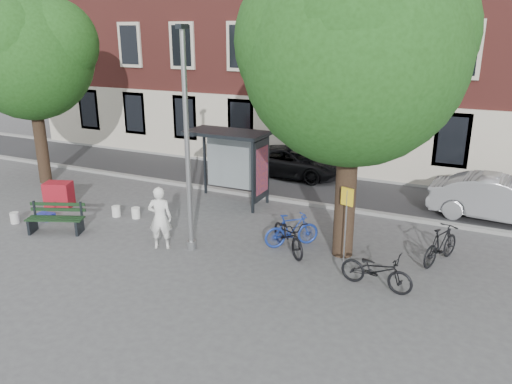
{
  "coord_description": "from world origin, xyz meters",
  "views": [
    {
      "loc": [
        7.33,
        -11.01,
        5.94
      ],
      "look_at": [
        1.26,
        1.64,
        1.4
      ],
      "focal_mm": 35.0,
      "sensor_mm": 36.0,
      "label": 1
    }
  ],
  "objects_px": {
    "bike_a": "(376,270)",
    "car_silver": "(500,199)",
    "bike_b": "(292,230)",
    "bike_d": "(441,245)",
    "bench": "(56,220)",
    "notice_sign": "(347,208)",
    "bike_c": "(288,235)",
    "painter": "(160,218)",
    "bus_shelter": "(238,151)",
    "red_stand": "(59,195)",
    "lamppost": "(188,154)",
    "car_dark": "(291,162)"
  },
  "relations": [
    {
      "from": "bus_shelter",
      "to": "bench",
      "type": "distance_m",
      "value": 6.36
    },
    {
      "from": "bench",
      "to": "red_stand",
      "type": "xyz_separation_m",
      "value": [
        -1.72,
        1.76,
        0.04
      ]
    },
    {
      "from": "bike_b",
      "to": "bike_d",
      "type": "relative_size",
      "value": 0.96
    },
    {
      "from": "bike_d",
      "to": "car_dark",
      "type": "distance_m",
      "value": 9.1
    },
    {
      "from": "painter",
      "to": "bike_a",
      "type": "relative_size",
      "value": 1.02
    },
    {
      "from": "notice_sign",
      "to": "bench",
      "type": "bearing_deg",
      "value": -149.44
    },
    {
      "from": "bike_c",
      "to": "red_stand",
      "type": "xyz_separation_m",
      "value": [
        -8.71,
        -0.02,
        -0.05
      ]
    },
    {
      "from": "bike_d",
      "to": "red_stand",
      "type": "bearing_deg",
      "value": 26.66
    },
    {
      "from": "bus_shelter",
      "to": "bike_b",
      "type": "distance_m",
      "value": 4.36
    },
    {
      "from": "bike_a",
      "to": "notice_sign",
      "type": "xyz_separation_m",
      "value": [
        -1.08,
        1.01,
        1.1
      ]
    },
    {
      "from": "bus_shelter",
      "to": "painter",
      "type": "relative_size",
      "value": 1.56
    },
    {
      "from": "bike_a",
      "to": "bike_b",
      "type": "bearing_deg",
      "value": 70.09
    },
    {
      "from": "lamppost",
      "to": "bus_shelter",
      "type": "relative_size",
      "value": 2.14
    },
    {
      "from": "bike_c",
      "to": "red_stand",
      "type": "distance_m",
      "value": 8.71
    },
    {
      "from": "lamppost",
      "to": "painter",
      "type": "height_order",
      "value": "lamppost"
    },
    {
      "from": "lamppost",
      "to": "bus_shelter",
      "type": "distance_m",
      "value": 4.24
    },
    {
      "from": "car_silver",
      "to": "red_stand",
      "type": "relative_size",
      "value": 4.87
    },
    {
      "from": "bike_a",
      "to": "car_dark",
      "type": "relative_size",
      "value": 0.4
    },
    {
      "from": "lamppost",
      "to": "painter",
      "type": "distance_m",
      "value": 2.06
    },
    {
      "from": "car_dark",
      "to": "notice_sign",
      "type": "distance_m",
      "value": 8.54
    },
    {
      "from": "lamppost",
      "to": "bike_c",
      "type": "height_order",
      "value": "lamppost"
    },
    {
      "from": "bike_d",
      "to": "notice_sign",
      "type": "distance_m",
      "value": 2.78
    },
    {
      "from": "car_silver",
      "to": "notice_sign",
      "type": "distance_m",
      "value": 6.49
    },
    {
      "from": "bus_shelter",
      "to": "bike_d",
      "type": "distance_m",
      "value": 7.51
    },
    {
      "from": "bike_a",
      "to": "red_stand",
      "type": "height_order",
      "value": "bike_a"
    },
    {
      "from": "bike_c",
      "to": "notice_sign",
      "type": "bearing_deg",
      "value": -47.3
    },
    {
      "from": "painter",
      "to": "bench",
      "type": "bearing_deg",
      "value": -18.0
    },
    {
      "from": "lamppost",
      "to": "bike_c",
      "type": "relative_size",
      "value": 3.22
    },
    {
      "from": "notice_sign",
      "to": "bike_d",
      "type": "bearing_deg",
      "value": 44.92
    },
    {
      "from": "bike_b",
      "to": "bike_d",
      "type": "xyz_separation_m",
      "value": [
        3.99,
        0.71,
        0.02
      ]
    },
    {
      "from": "bike_d",
      "to": "notice_sign",
      "type": "bearing_deg",
      "value": 47.5
    },
    {
      "from": "bike_a",
      "to": "bike_d",
      "type": "distance_m",
      "value": 2.46
    },
    {
      "from": "painter",
      "to": "bike_c",
      "type": "relative_size",
      "value": 0.96
    },
    {
      "from": "lamppost",
      "to": "red_stand",
      "type": "bearing_deg",
      "value": 170.7
    },
    {
      "from": "bench",
      "to": "car_silver",
      "type": "bearing_deg",
      "value": 7.2
    },
    {
      "from": "car_silver",
      "to": "notice_sign",
      "type": "bearing_deg",
      "value": 148.85
    },
    {
      "from": "lamppost",
      "to": "bus_shelter",
      "type": "height_order",
      "value": "lamppost"
    },
    {
      "from": "bench",
      "to": "bike_a",
      "type": "height_order",
      "value": "bike_a"
    },
    {
      "from": "painter",
      "to": "car_silver",
      "type": "distance_m",
      "value": 10.89
    },
    {
      "from": "bike_b",
      "to": "car_dark",
      "type": "relative_size",
      "value": 0.37
    },
    {
      "from": "bike_a",
      "to": "bike_b",
      "type": "relative_size",
      "value": 1.09
    },
    {
      "from": "bike_a",
      "to": "car_silver",
      "type": "bearing_deg",
      "value": -15.01
    },
    {
      "from": "bus_shelter",
      "to": "bike_c",
      "type": "relative_size",
      "value": 1.5
    },
    {
      "from": "bike_d",
      "to": "bike_b",
      "type": "bearing_deg",
      "value": 31.69
    },
    {
      "from": "painter",
      "to": "bike_b",
      "type": "distance_m",
      "value": 3.77
    },
    {
      "from": "bike_b",
      "to": "bike_d",
      "type": "bearing_deg",
      "value": -123.12
    },
    {
      "from": "bike_a",
      "to": "red_stand",
      "type": "relative_size",
      "value": 1.99
    },
    {
      "from": "bench",
      "to": "bike_c",
      "type": "distance_m",
      "value": 7.21
    },
    {
      "from": "red_stand",
      "to": "notice_sign",
      "type": "height_order",
      "value": "notice_sign"
    },
    {
      "from": "bike_a",
      "to": "car_silver",
      "type": "height_order",
      "value": "car_silver"
    }
  ]
}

